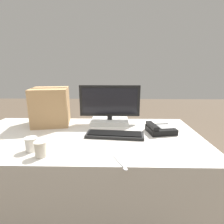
{
  "coord_description": "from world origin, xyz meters",
  "views": [
    {
      "loc": [
        0.25,
        -1.27,
        1.26
      ],
      "look_at": [
        0.22,
        0.14,
        0.91
      ],
      "focal_mm": 28.0,
      "sensor_mm": 36.0,
      "label": 1
    }
  ],
  "objects": [
    {
      "name": "cardboard_box",
      "position": [
        -0.34,
        0.27,
        0.92
      ],
      "size": [
        0.36,
        0.36,
        0.34
      ],
      "rotation": [
        0.0,
        0.0,
        0.18
      ],
      "color": "tan",
      "rests_on": "office_desk"
    },
    {
      "name": "paper_cup_right",
      "position": [
        -0.19,
        -0.34,
        0.8
      ],
      "size": [
        0.07,
        0.07,
        0.09
      ],
      "color": "beige",
      "rests_on": "office_desk"
    },
    {
      "name": "monitor",
      "position": [
        0.19,
        0.3,
        0.9
      ],
      "size": [
        0.55,
        0.22,
        0.36
      ],
      "color": "white",
      "rests_on": "office_desk"
    },
    {
      "name": "keyboard",
      "position": [
        0.24,
        -0.02,
        0.77
      ],
      "size": [
        0.45,
        0.18,
        0.03
      ],
      "rotation": [
        0.0,
        0.0,
        -0.09
      ],
      "color": "black",
      "rests_on": "office_desk"
    },
    {
      "name": "paper_cup_left",
      "position": [
        -0.28,
        -0.27,
        0.8
      ],
      "size": [
        0.08,
        0.08,
        0.09
      ],
      "color": "white",
      "rests_on": "office_desk"
    },
    {
      "name": "desk_phone",
      "position": [
        0.6,
        0.07,
        0.78
      ],
      "size": [
        0.23,
        0.21,
        0.07
      ],
      "rotation": [
        0.0,
        0.0,
        0.18
      ],
      "color": "black",
      "rests_on": "office_desk"
    },
    {
      "name": "ground_plane",
      "position": [
        0.0,
        0.0,
        0.0
      ],
      "size": [
        12.0,
        12.0,
        0.0
      ],
      "primitive_type": "plane",
      "color": "brown"
    },
    {
      "name": "spoon",
      "position": [
        0.28,
        -0.43,
        0.76
      ],
      "size": [
        0.08,
        0.15,
        0.0
      ],
      "rotation": [
        0.0,
        0.0,
        5.15
      ],
      "color": "#B2B2B7",
      "rests_on": "office_desk"
    },
    {
      "name": "office_desk",
      "position": [
        0.0,
        0.0,
        0.38
      ],
      "size": [
        1.8,
        0.9,
        0.76
      ],
      "color": "beige",
      "rests_on": "ground_plane"
    }
  ]
}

